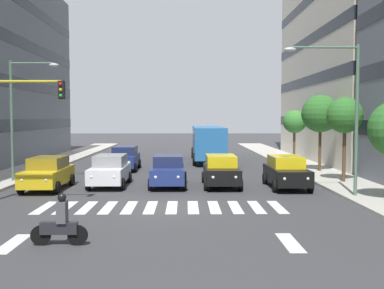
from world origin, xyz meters
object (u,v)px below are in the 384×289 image
(car_1, at_px, (221,170))
(bus_behind_traffic, at_px, (208,140))
(street_lamp_right, at_px, (20,107))
(street_lamp_left, at_px, (344,102))
(street_tree_1, at_px, (345,116))
(car_4, at_px, (48,173))
(motorcycle_with_rider, at_px, (60,224))
(car_row2_0, at_px, (125,158))
(car_2, at_px, (168,170))
(street_tree_3, at_px, (294,122))
(car_0, at_px, (286,172))
(car_3, at_px, (110,170))
(street_tree_2, at_px, (320,114))

(car_1, xyz_separation_m, bus_behind_traffic, (0.00, -14.48, 0.97))
(bus_behind_traffic, bearing_deg, street_lamp_right, 48.27)
(street_lamp_left, relative_size, street_tree_1, 1.46)
(car_1, height_order, bus_behind_traffic, bus_behind_traffic)
(car_4, xyz_separation_m, motorcycle_with_rider, (-3.54, 10.60, -0.24))
(car_4, bearing_deg, motorcycle_with_rider, 108.48)
(street_lamp_left, bearing_deg, bus_behind_traffic, -73.55)
(car_row2_0, relative_size, bus_behind_traffic, 0.42)
(car_4, relative_size, motorcycle_with_rider, 2.61)
(car_2, relative_size, street_lamp_left, 0.63)
(bus_behind_traffic, xyz_separation_m, motorcycle_with_rider, (5.71, 26.02, -1.21))
(bus_behind_traffic, distance_m, motorcycle_with_rider, 26.67)
(street_lamp_left, bearing_deg, motorcycle_with_rider, 34.63)
(car_row2_0, bearing_deg, motorcycle_with_rider, 91.92)
(street_lamp_left, relative_size, street_tree_3, 1.65)
(car_4, relative_size, bus_behind_traffic, 0.42)
(street_tree_3, bearing_deg, car_row2_0, 19.01)
(motorcycle_with_rider, distance_m, street_lamp_left, 14.07)
(motorcycle_with_rider, bearing_deg, street_tree_1, -136.13)
(car_1, relative_size, street_lamp_right, 0.64)
(car_0, height_order, street_lamp_right, street_lamp_right)
(car_2, bearing_deg, car_0, 173.56)
(car_3, height_order, street_tree_3, street_tree_3)
(street_lamp_left, distance_m, street_tree_3, 16.59)
(car_4, distance_m, car_row2_0, 9.37)
(motorcycle_with_rider, relative_size, street_tree_1, 0.35)
(motorcycle_with_rider, bearing_deg, street_lamp_left, -145.37)
(motorcycle_with_rider, xyz_separation_m, street_lamp_right, (5.85, -13.06, 3.75))
(street_lamp_left, bearing_deg, car_4, -11.24)
(bus_behind_traffic, bearing_deg, car_4, 59.03)
(car_3, distance_m, street_tree_2, 14.95)
(car_0, xyz_separation_m, car_1, (3.49, -0.61, 0.00))
(street_lamp_right, relative_size, street_tree_1, 1.44)
(car_row2_0, height_order, street_lamp_left, street_lamp_left)
(car_2, xyz_separation_m, bus_behind_traffic, (-2.91, -14.37, 0.97))
(car_4, bearing_deg, car_3, -159.50)
(car_0, distance_m, car_1, 3.54)
(bus_behind_traffic, xyz_separation_m, street_tree_1, (-7.10, 13.70, 2.05))
(car_3, distance_m, street_lamp_right, 6.57)
(car_row2_0, bearing_deg, car_2, 113.73)
(street_tree_1, bearing_deg, car_0, 21.01)
(car_0, relative_size, bus_behind_traffic, 0.42)
(street_tree_3, bearing_deg, street_tree_2, 91.48)
(car_4, bearing_deg, car_1, -174.23)
(car_row2_0, xyz_separation_m, street_lamp_left, (-11.78, 11.83, 3.65))
(car_4, distance_m, street_lamp_right, 4.87)
(car_row2_0, xyz_separation_m, street_tree_1, (-13.47, 7.20, 3.02))
(street_tree_1, distance_m, street_tree_2, 5.22)
(street_tree_2, bearing_deg, car_4, 22.76)
(car_1, xyz_separation_m, car_3, (6.16, -0.22, 0.00))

